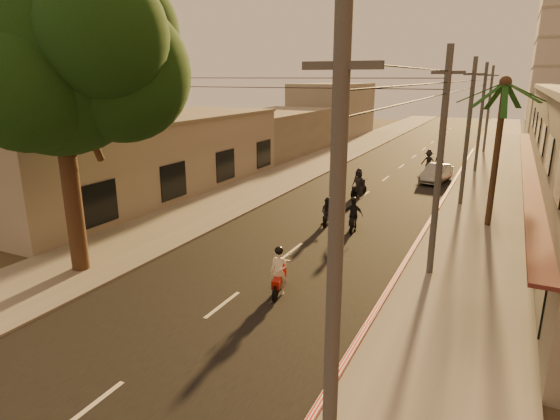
{
  "coord_description": "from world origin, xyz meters",
  "views": [
    {
      "loc": [
        8.47,
        -10.68,
        7.84
      ],
      "look_at": [
        -0.35,
        7.4,
        2.11
      ],
      "focal_mm": 30.0,
      "sensor_mm": 36.0,
      "label": 1
    }
  ],
  "objects_px": {
    "palm_tree": "(504,91)",
    "scooter_far_b": "(428,162)",
    "scooter_mid_b": "(353,215)",
    "broadleaf_tree": "(66,59)",
    "parked_car": "(436,173)",
    "scooter_far_c": "(439,161)",
    "scooter_far_a": "(359,184)",
    "scooter_red": "(279,273)",
    "scooter_mid_a": "(328,213)"
  },
  "relations": [
    {
      "from": "palm_tree",
      "to": "scooter_far_a",
      "type": "distance_m",
      "value": 10.96
    },
    {
      "from": "scooter_mid_b",
      "to": "scooter_far_b",
      "type": "distance_m",
      "value": 18.17
    },
    {
      "from": "palm_tree",
      "to": "scooter_far_b",
      "type": "relative_size",
      "value": 4.12
    },
    {
      "from": "parked_car",
      "to": "scooter_mid_a",
      "type": "bearing_deg",
      "value": -96.63
    },
    {
      "from": "broadleaf_tree",
      "to": "scooter_far_a",
      "type": "distance_m",
      "value": 19.93
    },
    {
      "from": "scooter_mid_b",
      "to": "parked_car",
      "type": "height_order",
      "value": "scooter_mid_b"
    },
    {
      "from": "scooter_mid_a",
      "to": "scooter_mid_b",
      "type": "bearing_deg",
      "value": -14.61
    },
    {
      "from": "broadleaf_tree",
      "to": "scooter_far_a",
      "type": "xyz_separation_m",
      "value": [
        6.31,
        17.31,
        -7.59
      ]
    },
    {
      "from": "scooter_mid_b",
      "to": "scooter_far_c",
      "type": "xyz_separation_m",
      "value": [
        1.7,
        19.44,
        -0.05
      ]
    },
    {
      "from": "palm_tree",
      "to": "scooter_far_b",
      "type": "height_order",
      "value": "palm_tree"
    },
    {
      "from": "broadleaf_tree",
      "to": "palm_tree",
      "type": "bearing_deg",
      "value": 43.48
    },
    {
      "from": "scooter_mid_b",
      "to": "scooter_far_c",
      "type": "height_order",
      "value": "scooter_mid_b"
    },
    {
      "from": "palm_tree",
      "to": "scooter_far_a",
      "type": "height_order",
      "value": "palm_tree"
    },
    {
      "from": "palm_tree",
      "to": "scooter_far_c",
      "type": "distance_m",
      "value": 17.5
    },
    {
      "from": "broadleaf_tree",
      "to": "scooter_far_c",
      "type": "xyz_separation_m",
      "value": [
        9.91,
        29.46,
        -7.7
      ]
    },
    {
      "from": "scooter_far_b",
      "to": "parked_car",
      "type": "height_order",
      "value": "scooter_far_b"
    },
    {
      "from": "scooter_far_a",
      "to": "parked_car",
      "type": "bearing_deg",
      "value": 72.75
    },
    {
      "from": "broadleaf_tree",
      "to": "scooter_mid_b",
      "type": "distance_m",
      "value": 15.04
    },
    {
      "from": "broadleaf_tree",
      "to": "parked_car",
      "type": "height_order",
      "value": "broadleaf_tree"
    },
    {
      "from": "palm_tree",
      "to": "scooter_mid_a",
      "type": "xyz_separation_m",
      "value": [
        -7.92,
        -3.57,
        -6.43
      ]
    },
    {
      "from": "scooter_mid_b",
      "to": "parked_car",
      "type": "relative_size",
      "value": 0.43
    },
    {
      "from": "scooter_mid_b",
      "to": "broadleaf_tree",
      "type": "bearing_deg",
      "value": -139.86
    },
    {
      "from": "palm_tree",
      "to": "parked_car",
      "type": "xyz_separation_m",
      "value": [
        -4.2,
        10.4,
        -6.46
      ]
    },
    {
      "from": "scooter_far_a",
      "to": "parked_car",
      "type": "height_order",
      "value": "scooter_far_a"
    },
    {
      "from": "broadleaf_tree",
      "to": "scooter_mid_b",
      "type": "xyz_separation_m",
      "value": [
        8.21,
        10.02,
        -7.64
      ]
    },
    {
      "from": "scooter_red",
      "to": "scooter_mid_a",
      "type": "relative_size",
      "value": 1.17
    },
    {
      "from": "scooter_mid_a",
      "to": "scooter_mid_b",
      "type": "distance_m",
      "value": 1.55
    },
    {
      "from": "scooter_mid_a",
      "to": "scooter_far_b",
      "type": "bearing_deg",
      "value": 77.49
    },
    {
      "from": "scooter_mid_a",
      "to": "scooter_mid_b",
      "type": "height_order",
      "value": "scooter_mid_b"
    },
    {
      "from": "scooter_mid_a",
      "to": "scooter_far_b",
      "type": "height_order",
      "value": "scooter_far_b"
    },
    {
      "from": "broadleaf_tree",
      "to": "scooter_far_b",
      "type": "xyz_separation_m",
      "value": [
        9.18,
        28.17,
        -7.59
      ]
    },
    {
      "from": "parked_car",
      "to": "scooter_far_c",
      "type": "xyz_separation_m",
      "value": [
        -0.5,
        5.2,
        0.09
      ]
    },
    {
      "from": "scooter_red",
      "to": "scooter_far_a",
      "type": "distance_m",
      "value": 15.85
    },
    {
      "from": "scooter_far_b",
      "to": "scooter_far_c",
      "type": "distance_m",
      "value": 1.49
    },
    {
      "from": "palm_tree",
      "to": "parked_car",
      "type": "relative_size",
      "value": 1.88
    },
    {
      "from": "scooter_mid_b",
      "to": "palm_tree",
      "type": "bearing_deg",
      "value": 20.42
    },
    {
      "from": "broadleaf_tree",
      "to": "palm_tree",
      "type": "xyz_separation_m",
      "value": [
        14.61,
        13.86,
        -1.33
      ]
    },
    {
      "from": "scooter_red",
      "to": "scooter_mid_b",
      "type": "distance_m",
      "value": 8.47
    },
    {
      "from": "scooter_far_b",
      "to": "scooter_far_c",
      "type": "bearing_deg",
      "value": 59.0
    },
    {
      "from": "scooter_far_b",
      "to": "scooter_far_c",
      "type": "xyz_separation_m",
      "value": [
        0.73,
        1.29,
        -0.11
      ]
    },
    {
      "from": "broadleaf_tree",
      "to": "scooter_far_a",
      "type": "bearing_deg",
      "value": 69.97
    },
    {
      "from": "scooter_far_a",
      "to": "scooter_red",
      "type": "bearing_deg",
      "value": -70.49
    },
    {
      "from": "scooter_mid_a",
      "to": "scooter_far_c",
      "type": "bearing_deg",
      "value": 75.89
    },
    {
      "from": "scooter_red",
      "to": "scooter_mid_a",
      "type": "xyz_separation_m",
      "value": [
        -1.34,
        8.74,
        -0.12
      ]
    },
    {
      "from": "scooter_far_a",
      "to": "broadleaf_tree",
      "type": "bearing_deg",
      "value": -96.75
    },
    {
      "from": "scooter_mid_b",
      "to": "scooter_far_a",
      "type": "height_order",
      "value": "scooter_far_a"
    },
    {
      "from": "palm_tree",
      "to": "scooter_red",
      "type": "bearing_deg",
      "value": -118.14
    },
    {
      "from": "scooter_mid_b",
      "to": "scooter_far_a",
      "type": "bearing_deg",
      "value": 94.12
    },
    {
      "from": "scooter_far_c",
      "to": "palm_tree",
      "type": "bearing_deg",
      "value": -69.83
    },
    {
      "from": "scooter_red",
      "to": "scooter_far_c",
      "type": "bearing_deg",
      "value": 73.42
    }
  ]
}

